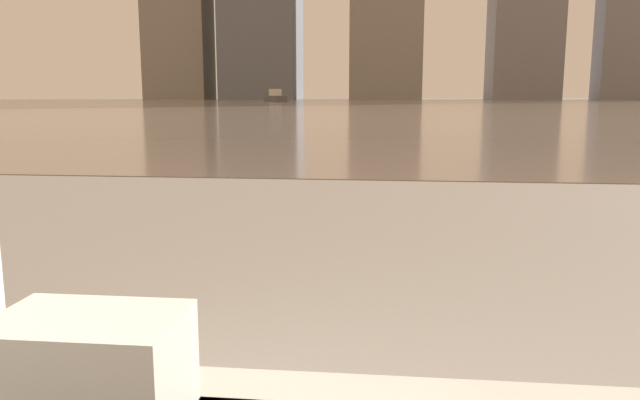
% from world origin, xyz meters
% --- Properties ---
extents(towel_stack, '(0.26, 0.18, 0.16)m').
position_xyz_m(towel_stack, '(-0.18, 0.79, 0.57)').
color(towel_stack, silver).
rests_on(towel_stack, bathtub).
extents(harbor_water, '(180.00, 110.00, 0.01)m').
position_xyz_m(harbor_water, '(0.00, 62.00, 0.01)').
color(harbor_water, gray).
rests_on(harbor_water, ground_plane).
extents(harbor_boat_3, '(3.55, 4.37, 1.60)m').
position_xyz_m(harbor_boat_3, '(-14.32, 79.52, 0.57)').
color(harbor_boat_3, '#4C4C51').
rests_on(harbor_boat_3, harbor_water).
extents(skyline_tower_0, '(11.83, 8.69, 29.00)m').
position_xyz_m(skyline_tower_0, '(-39.86, 118.00, 14.50)').
color(skyline_tower_0, gray).
rests_on(skyline_tower_0, ground_plane).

